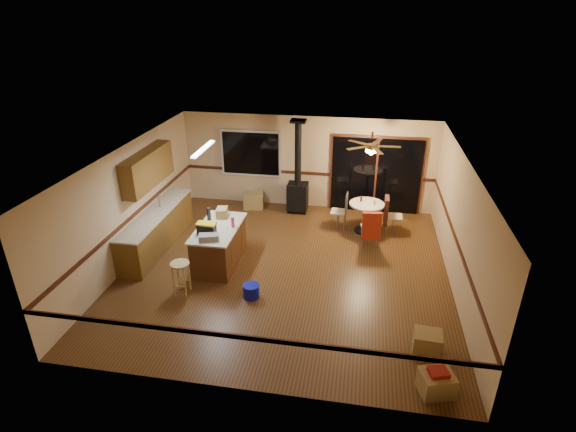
% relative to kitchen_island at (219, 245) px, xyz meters
% --- Properties ---
extents(floor, '(7.00, 7.00, 0.00)m').
position_rel_kitchen_island_xyz_m(floor, '(1.50, 0.00, -0.45)').
color(floor, '#4F3016').
rests_on(floor, ground).
extents(ceiling, '(7.00, 7.00, 0.00)m').
position_rel_kitchen_island_xyz_m(ceiling, '(1.50, 0.00, 2.15)').
color(ceiling, silver).
rests_on(ceiling, ground).
extents(wall_back, '(7.00, 0.00, 7.00)m').
position_rel_kitchen_island_xyz_m(wall_back, '(1.50, 3.50, 0.85)').
color(wall_back, tan).
rests_on(wall_back, ground).
extents(wall_front, '(7.00, 0.00, 7.00)m').
position_rel_kitchen_island_xyz_m(wall_front, '(1.50, -3.50, 0.85)').
color(wall_front, tan).
rests_on(wall_front, ground).
extents(wall_left, '(0.00, 7.00, 7.00)m').
position_rel_kitchen_island_xyz_m(wall_left, '(-2.00, 0.00, 0.85)').
color(wall_left, tan).
rests_on(wall_left, ground).
extents(wall_right, '(0.00, 7.00, 7.00)m').
position_rel_kitchen_island_xyz_m(wall_right, '(5.00, 0.00, 0.85)').
color(wall_right, tan).
rests_on(wall_right, ground).
extents(chair_rail, '(7.00, 7.00, 0.08)m').
position_rel_kitchen_island_xyz_m(chair_rail, '(1.50, 0.00, 0.55)').
color(chair_rail, '#401C10').
rests_on(chair_rail, ground).
extents(window, '(1.72, 0.10, 1.32)m').
position_rel_kitchen_island_xyz_m(window, '(-0.10, 3.45, 1.05)').
color(window, black).
rests_on(window, ground).
extents(sliding_door, '(2.52, 0.10, 2.10)m').
position_rel_kitchen_island_xyz_m(sliding_door, '(3.40, 3.45, 0.60)').
color(sliding_door, black).
rests_on(sliding_door, ground).
extents(lower_cabinets, '(0.60, 3.00, 0.86)m').
position_rel_kitchen_island_xyz_m(lower_cabinets, '(-1.70, 0.50, -0.02)').
color(lower_cabinets, brown).
rests_on(lower_cabinets, ground).
extents(countertop, '(0.64, 3.04, 0.04)m').
position_rel_kitchen_island_xyz_m(countertop, '(-1.70, 0.50, 0.43)').
color(countertop, '#C1B296').
rests_on(countertop, lower_cabinets).
extents(upper_cabinets, '(0.35, 2.00, 0.80)m').
position_rel_kitchen_island_xyz_m(upper_cabinets, '(-1.83, 0.70, 1.45)').
color(upper_cabinets, brown).
rests_on(upper_cabinets, ground).
extents(kitchen_island, '(0.88, 1.68, 0.90)m').
position_rel_kitchen_island_xyz_m(kitchen_island, '(0.00, 0.00, 0.00)').
color(kitchen_island, '#4E2913').
rests_on(kitchen_island, ground).
extents(wood_stove, '(0.55, 0.50, 2.52)m').
position_rel_kitchen_island_xyz_m(wood_stove, '(1.30, 3.05, 0.28)').
color(wood_stove, black).
rests_on(wood_stove, ground).
extents(ceiling_fan, '(0.24, 0.24, 0.55)m').
position_rel_kitchen_island_xyz_m(ceiling_fan, '(3.20, 2.13, 1.76)').
color(ceiling_fan, brown).
rests_on(ceiling_fan, ceiling).
extents(fluorescent_strip, '(0.10, 1.20, 0.04)m').
position_rel_kitchen_island_xyz_m(fluorescent_strip, '(-0.30, 0.30, 2.11)').
color(fluorescent_strip, white).
rests_on(fluorescent_strip, ceiling).
extents(toolbox_grey, '(0.44, 0.33, 0.12)m').
position_rel_kitchen_island_xyz_m(toolbox_grey, '(-0.00, -0.59, 0.51)').
color(toolbox_grey, slate).
rests_on(toolbox_grey, kitchen_island).
extents(toolbox_black, '(0.39, 0.22, 0.21)m').
position_rel_kitchen_island_xyz_m(toolbox_black, '(-0.14, -0.32, 0.55)').
color(toolbox_black, black).
rests_on(toolbox_black, kitchen_island).
extents(toolbox_yellow_lid, '(0.42, 0.24, 0.03)m').
position_rel_kitchen_island_xyz_m(toolbox_yellow_lid, '(-0.14, -0.32, 0.67)').
color(toolbox_yellow_lid, gold).
rests_on(toolbox_yellow_lid, toolbox_black).
extents(box_on_island, '(0.27, 0.35, 0.21)m').
position_rel_kitchen_island_xyz_m(box_on_island, '(-0.07, 0.53, 0.55)').
color(box_on_island, olive).
rests_on(box_on_island, kitchen_island).
extents(bottle_dark, '(0.09, 0.09, 0.29)m').
position_rel_kitchen_island_xyz_m(bottle_dark, '(-0.31, 0.33, 0.59)').
color(bottle_dark, black).
rests_on(bottle_dark, kitchen_island).
extents(bottle_pink, '(0.09, 0.09, 0.24)m').
position_rel_kitchen_island_xyz_m(bottle_pink, '(0.32, 0.06, 0.56)').
color(bottle_pink, '#D84C8C').
rests_on(bottle_pink, kitchen_island).
extents(bottle_white, '(0.07, 0.07, 0.18)m').
position_rel_kitchen_island_xyz_m(bottle_white, '(-0.16, 0.54, 0.54)').
color(bottle_white, white).
rests_on(bottle_white, kitchen_island).
extents(bar_stool, '(0.44, 0.44, 0.69)m').
position_rel_kitchen_island_xyz_m(bar_stool, '(-0.40, -1.24, -0.11)').
color(bar_stool, tan).
rests_on(bar_stool, floor).
extents(blue_bucket, '(0.39, 0.39, 0.27)m').
position_rel_kitchen_island_xyz_m(blue_bucket, '(1.01, -1.15, -0.32)').
color(blue_bucket, '#0C10AA').
rests_on(blue_bucket, floor).
extents(dining_table, '(0.87, 0.87, 0.78)m').
position_rel_kitchen_island_xyz_m(dining_table, '(3.20, 2.13, 0.08)').
color(dining_table, black).
rests_on(dining_table, ground).
extents(glass_red, '(0.06, 0.06, 0.14)m').
position_rel_kitchen_island_xyz_m(glass_red, '(3.05, 2.23, 0.40)').
color(glass_red, '#590C14').
rests_on(glass_red, dining_table).
extents(glass_cream, '(0.07, 0.07, 0.12)m').
position_rel_kitchen_island_xyz_m(glass_cream, '(3.38, 2.08, 0.39)').
color(glass_cream, beige).
rests_on(glass_cream, dining_table).
extents(chair_left, '(0.43, 0.42, 0.51)m').
position_rel_kitchen_island_xyz_m(chair_left, '(2.60, 2.23, 0.14)').
color(chair_left, '#BCB38C').
rests_on(chair_left, ground).
extents(chair_near, '(0.47, 0.51, 0.70)m').
position_rel_kitchen_island_xyz_m(chair_near, '(3.32, 1.25, 0.14)').
color(chair_near, '#BCB38C').
rests_on(chair_near, ground).
extents(chair_right, '(0.47, 0.44, 0.70)m').
position_rel_kitchen_island_xyz_m(chair_right, '(3.71, 2.19, 0.14)').
color(chair_right, '#BCB38C').
rests_on(chair_right, ground).
extents(box_under_window, '(0.62, 0.53, 0.44)m').
position_rel_kitchen_island_xyz_m(box_under_window, '(0.02, 3.10, -0.23)').
color(box_under_window, olive).
rests_on(box_under_window, floor).
extents(box_corner_a, '(0.57, 0.52, 0.36)m').
position_rel_kitchen_island_xyz_m(box_corner_a, '(4.33, -3.06, -0.27)').
color(box_corner_a, olive).
rests_on(box_corner_a, floor).
extents(box_corner_b, '(0.48, 0.42, 0.37)m').
position_rel_kitchen_island_xyz_m(box_corner_b, '(4.29, -2.16, -0.27)').
color(box_corner_b, olive).
rests_on(box_corner_b, floor).
extents(box_small_red, '(0.33, 0.30, 0.07)m').
position_rel_kitchen_island_xyz_m(box_small_red, '(4.33, -3.06, -0.05)').
color(box_small_red, maroon).
rests_on(box_small_red, box_corner_a).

